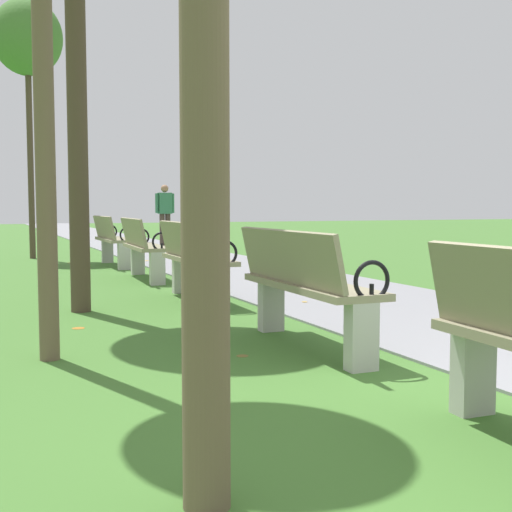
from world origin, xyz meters
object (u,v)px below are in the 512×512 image
at_px(park_bench_4, 143,246).
at_px(park_bench_2, 304,285).
at_px(tree_4, 27,40).
at_px(park_bench_3, 194,258).
at_px(pedestrian_walking, 165,212).
at_px(park_bench_5, 112,239).

bearing_deg(park_bench_4, park_bench_2, -90.00).
bearing_deg(park_bench_4, tree_4, 103.83).
distance_m(park_bench_3, tree_4, 8.23).
relative_size(park_bench_4, pedestrian_walking, 1.00).
relative_size(park_bench_5, pedestrian_walking, 0.99).
bearing_deg(park_bench_3, park_bench_4, 90.00).
bearing_deg(park_bench_5, pedestrian_walking, 65.41).
bearing_deg(park_bench_2, park_bench_3, 90.00).
bearing_deg(tree_4, park_bench_3, -80.73).
bearing_deg(park_bench_4, park_bench_5, 90.00).
bearing_deg(park_bench_5, park_bench_3, -90.00).
xyz_separation_m(park_bench_2, tree_4, (-1.16, 9.83, 3.92)).
bearing_deg(park_bench_5, tree_4, 115.93).
xyz_separation_m(park_bench_2, park_bench_4, (0.00, 5.10, 0.00)).
height_order(park_bench_5, pedestrian_walking, pedestrian_walking).
distance_m(park_bench_4, pedestrian_walking, 8.05).
distance_m(park_bench_2, park_bench_4, 5.10).
xyz_separation_m(park_bench_4, tree_4, (-1.16, 4.73, 3.92)).
relative_size(park_bench_2, park_bench_5, 1.00).
distance_m(park_bench_5, pedestrian_walking, 5.87).
bearing_deg(tree_4, pedestrian_walking, 39.08).
bearing_deg(park_bench_3, pedestrian_walking, 76.40).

